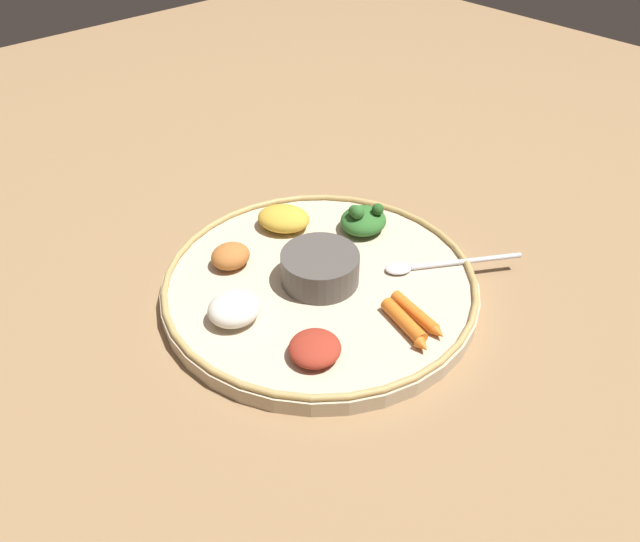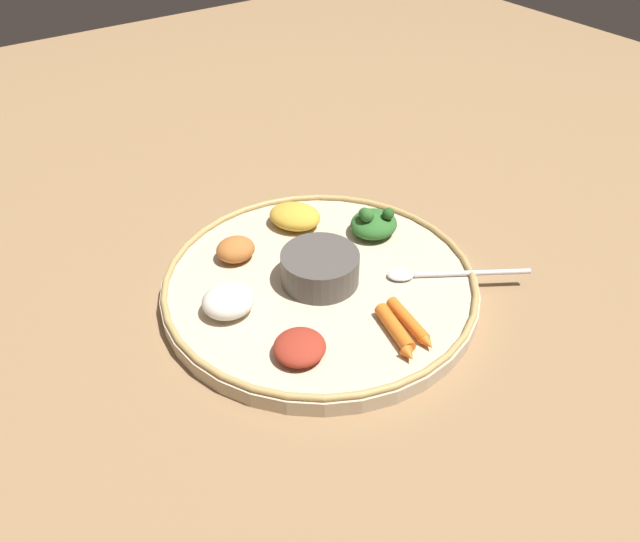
{
  "view_description": "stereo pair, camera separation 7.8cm",
  "coord_description": "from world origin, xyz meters",
  "px_view_note": "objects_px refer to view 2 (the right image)",
  "views": [
    {
      "loc": [
        -0.45,
        0.41,
        0.52
      ],
      "look_at": [
        0.0,
        0.0,
        0.04
      ],
      "focal_mm": 35.22,
      "sensor_mm": 36.0,
      "label": 1
    },
    {
      "loc": [
        -0.5,
        0.35,
        0.52
      ],
      "look_at": [
        0.0,
        0.0,
        0.04
      ],
      "focal_mm": 35.22,
      "sensor_mm": 36.0,
      "label": 2
    }
  ],
  "objects_px": {
    "greens_pile": "(374,223)",
    "carrot_outer": "(411,323)",
    "center_bowl": "(320,267)",
    "carrot_near_spoon": "(397,331)",
    "spoon": "(436,274)"
  },
  "relations": [
    {
      "from": "spoon",
      "to": "carrot_outer",
      "type": "xyz_separation_m",
      "value": [
        -0.05,
        0.09,
        0.0
      ]
    },
    {
      "from": "greens_pile",
      "to": "carrot_outer",
      "type": "bearing_deg",
      "value": 154.02
    },
    {
      "from": "greens_pile",
      "to": "carrot_outer",
      "type": "relative_size",
      "value": 0.91
    },
    {
      "from": "carrot_near_spoon",
      "to": "spoon",
      "type": "bearing_deg",
      "value": -64.21
    },
    {
      "from": "center_bowl",
      "to": "greens_pile",
      "type": "height_order",
      "value": "greens_pile"
    },
    {
      "from": "greens_pile",
      "to": "carrot_near_spoon",
      "type": "distance_m",
      "value": 0.2
    },
    {
      "from": "center_bowl",
      "to": "carrot_outer",
      "type": "height_order",
      "value": "center_bowl"
    },
    {
      "from": "spoon",
      "to": "carrot_outer",
      "type": "relative_size",
      "value": 1.87
    },
    {
      "from": "center_bowl",
      "to": "carrot_outer",
      "type": "xyz_separation_m",
      "value": [
        -0.13,
        -0.04,
        -0.01
      ]
    },
    {
      "from": "spoon",
      "to": "greens_pile",
      "type": "xyz_separation_m",
      "value": [
        0.12,
        0.01,
        0.01
      ]
    },
    {
      "from": "center_bowl",
      "to": "carrot_near_spoon",
      "type": "xyz_separation_m",
      "value": [
        -0.13,
        -0.01,
        -0.01
      ]
    },
    {
      "from": "center_bowl",
      "to": "greens_pile",
      "type": "relative_size",
      "value": 1.23
    },
    {
      "from": "spoon",
      "to": "greens_pile",
      "type": "bearing_deg",
      "value": 2.87
    },
    {
      "from": "spoon",
      "to": "carrot_outer",
      "type": "distance_m",
      "value": 0.1
    },
    {
      "from": "carrot_outer",
      "to": "greens_pile",
      "type": "bearing_deg",
      "value": -25.98
    }
  ]
}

